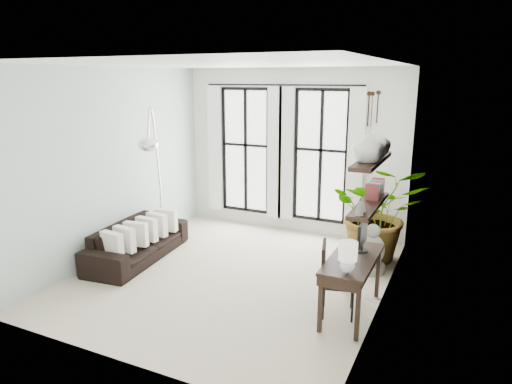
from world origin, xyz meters
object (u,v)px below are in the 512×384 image
Objects in this scene: desk_chair at (332,275)px; arc_lamp at (153,143)px; desk at (351,263)px; buddha at (372,252)px; sofa at (137,241)px; plant at (378,212)px.

arc_lamp is at bearing 151.27° from desk_chair.
desk is 1.56m from buddha.
arc_lamp reaches higher than sofa.
desk_chair reaches higher than sofa.
plant is at bearing 93.85° from buddha.
arc_lamp is at bearing 167.59° from desk.
desk is at bearing -88.27° from plant.
plant is 0.75m from buddha.
desk_chair is 0.38× the size of arc_lamp.
desk_chair is (3.51, -0.42, 0.24)m from sofa.
sofa is 1.27× the size of plant.
sofa is 2.65× the size of buddha.
desk is (0.06, -2.08, -0.10)m from plant.
desk_chair is at bearing -97.54° from buddha.
buddha is at bearing -78.99° from sofa.
desk_chair is at bearing -94.51° from plant.
desk_chair is (-0.17, -2.13, -0.28)m from plant.
desk_chair reaches higher than buddha.
sofa is 3.79m from desk.
desk_chair is at bearing -14.07° from arc_lamp.
sofa is at bearing 174.36° from desk.
buddha is (-0.02, 1.51, -0.40)m from desk.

